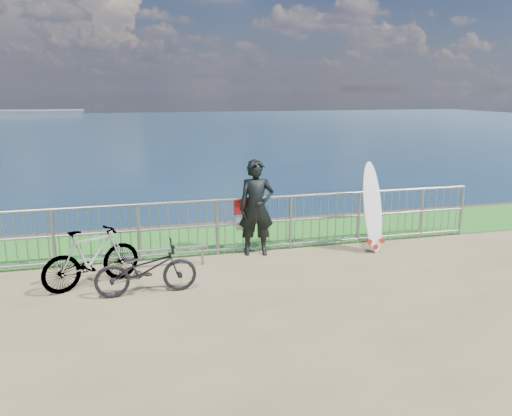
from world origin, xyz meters
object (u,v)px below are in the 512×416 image
object	(u,v)px
surfboard	(373,211)
bicycle_far	(92,257)
surfer	(256,208)
bicycle_near	(146,269)

from	to	relation	value
surfboard	bicycle_far	xyz separation A→B (m)	(-5.33, -0.51, -0.34)
surfer	bicycle_far	xyz separation A→B (m)	(-3.04, -0.90, -0.45)
surfboard	bicycle_far	bearing A→B (deg)	-174.54
bicycle_far	bicycle_near	bearing A→B (deg)	-148.97
surfboard	bicycle_near	world-z (taller)	surfboard
bicycle_far	surfer	bearing A→B (deg)	-98.51
bicycle_near	bicycle_far	bearing A→B (deg)	53.88
surfer	bicycle_near	distance (m)	2.69
surfer	bicycle_far	bearing A→B (deg)	-154.15
surfboard	surfer	bearing A→B (deg)	170.32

